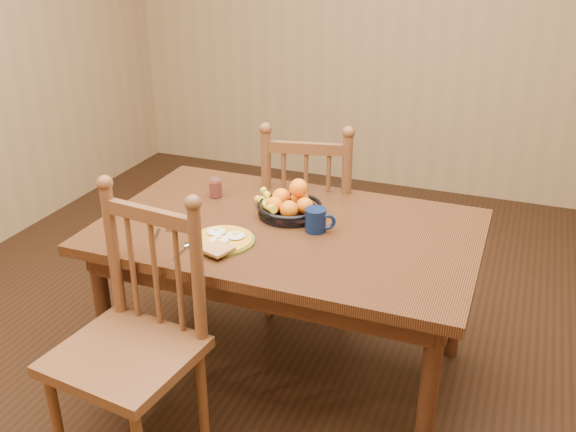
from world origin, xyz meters
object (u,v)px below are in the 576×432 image
(chair_far, at_px, (309,221))
(coffee_mug, at_px, (317,220))
(dining_table, at_px, (288,244))
(chair_near, at_px, (132,344))
(breakfast_plate, at_px, (222,240))
(fruit_bowl, at_px, (289,205))

(chair_far, xyz_separation_m, coffee_mug, (0.23, -0.57, 0.29))
(dining_table, relative_size, chair_far, 1.52)
(dining_table, bearing_deg, chair_near, -116.97)
(dining_table, bearing_deg, chair_far, 100.02)
(chair_far, relative_size, coffee_mug, 7.89)
(dining_table, height_order, chair_near, chair_near)
(coffee_mug, bearing_deg, chair_far, 111.83)
(dining_table, distance_m, chair_near, 0.79)
(dining_table, distance_m, chair_far, 0.60)
(chair_near, bearing_deg, chair_far, 85.50)
(chair_near, relative_size, breakfast_plate, 3.52)
(coffee_mug, bearing_deg, dining_table, -178.32)
(chair_far, distance_m, fruit_bowl, 0.54)
(dining_table, xyz_separation_m, coffee_mug, (0.13, 0.00, 0.14))
(chair_far, height_order, breakfast_plate, chair_far)
(coffee_mug, xyz_separation_m, fruit_bowl, (-0.17, 0.11, -0.00))
(fruit_bowl, bearing_deg, coffee_mug, -34.14)
(chair_near, xyz_separation_m, breakfast_plate, (0.16, 0.45, 0.25))
(chair_near, relative_size, coffee_mug, 7.98)
(coffee_mug, bearing_deg, fruit_bowl, 145.86)
(chair_near, distance_m, breakfast_plate, 0.54)
(chair_far, bearing_deg, dining_table, 87.85)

